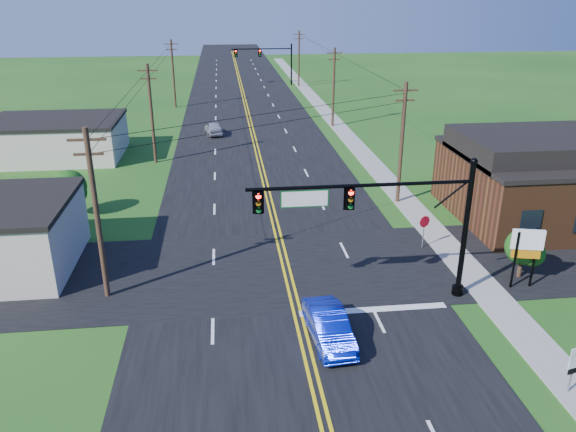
{
  "coord_description": "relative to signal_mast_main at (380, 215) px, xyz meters",
  "views": [
    {
      "loc": [
        -3.09,
        -16.72,
        14.88
      ],
      "look_at": [
        0.04,
        10.0,
        4.09
      ],
      "focal_mm": 35.0,
      "sensor_mm": 36.0,
      "label": 1
    }
  ],
  "objects": [
    {
      "name": "ground",
      "position": [
        -4.34,
        -8.0,
        -4.75
      ],
      "size": [
        260.0,
        260.0,
        0.0
      ],
      "primitive_type": "plane",
      "color": "#174B15",
      "rests_on": "ground"
    },
    {
      "name": "shrub_corner",
      "position": [
        8.66,
        1.5,
        -2.9
      ],
      "size": [
        2.0,
        2.0,
        2.86
      ],
      "color": "#312416",
      "rests_on": "ground"
    },
    {
      "name": "distant_car",
      "position": [
        -8.52,
        37.38,
        -4.04
      ],
      "size": [
        2.3,
        4.4,
        1.43
      ],
      "primitive_type": "imported",
      "rotation": [
        0.0,
        0.0,
        3.29
      ],
      "color": "silver",
      "rests_on": "ground"
    },
    {
      "name": "utility_pole_right_a",
      "position": [
        5.46,
        14.0,
        -0.03
      ],
      "size": [
        1.8,
        0.28,
        9.0
      ],
      "color": "#312416",
      "rests_on": "ground"
    },
    {
      "name": "road_main",
      "position": [
        -4.34,
        42.0,
        -4.73
      ],
      "size": [
        16.0,
        220.0,
        0.04
      ],
      "primitive_type": "cube",
      "color": "black",
      "rests_on": "ground"
    },
    {
      "name": "utility_pole_left_a",
      "position": [
        -13.84,
        2.0,
        -0.03
      ],
      "size": [
        1.8,
        0.28,
        9.0
      ],
      "color": "#312416",
      "rests_on": "ground"
    },
    {
      "name": "brick_building",
      "position": [
        15.66,
        10.0,
        -2.4
      ],
      "size": [
        14.2,
        11.2,
        4.7
      ],
      "color": "#532E17",
      "rests_on": "ground"
    },
    {
      "name": "route_sign",
      "position": [
        5.77,
        -8.02,
        -3.29
      ],
      "size": [
        0.62,
        0.18,
        2.51
      ],
      "rotation": [
        0.0,
        0.0,
        0.24
      ],
      "color": "slate",
      "rests_on": "ground"
    },
    {
      "name": "utility_pole_right_c",
      "position": [
        5.46,
        70.0,
        -0.03
      ],
      "size": [
        1.8,
        0.28,
        9.0
      ],
      "color": "#312416",
      "rests_on": "ground"
    },
    {
      "name": "cream_bldg_far",
      "position": [
        -23.34,
        30.0,
        -2.89
      ],
      "size": [
        12.2,
        9.2,
        3.7
      ],
      "color": "beige",
      "rests_on": "ground"
    },
    {
      "name": "stop_sign",
      "position": [
        4.59,
        5.84,
        -3.19
      ],
      "size": [
        0.74,
        0.29,
        2.16
      ],
      "rotation": [
        0.0,
        0.0,
        0.34
      ],
      "color": "slate",
      "rests_on": "ground"
    },
    {
      "name": "blue_car",
      "position": [
        -3.06,
        -3.36,
        -4.01
      ],
      "size": [
        1.92,
        4.58,
        1.47
      ],
      "primitive_type": "imported",
      "rotation": [
        0.0,
        0.0,
        0.08
      ],
      "color": "#081AB4",
      "rests_on": "ground"
    },
    {
      "name": "tree_right_back",
      "position": [
        11.66,
        18.0,
        -2.15
      ],
      "size": [
        3.0,
        3.0,
        4.1
      ],
      "color": "#312416",
      "rests_on": "ground"
    },
    {
      "name": "road_cross",
      "position": [
        -4.34,
        4.0,
        -4.73
      ],
      "size": [
        70.0,
        10.0,
        0.04
      ],
      "primitive_type": "cube",
      "color": "black",
      "rests_on": "ground"
    },
    {
      "name": "utility_pole_left_c",
      "position": [
        -13.84,
        54.0,
        -0.03
      ],
      "size": [
        1.8,
        0.28,
        9.0
      ],
      "color": "#312416",
      "rests_on": "ground"
    },
    {
      "name": "signal_mast_main",
      "position": [
        0.0,
        0.0,
        0.0
      ],
      "size": [
        11.3,
        0.6,
        7.48
      ],
      "color": "black",
      "rests_on": "ground"
    },
    {
      "name": "utility_pole_right_b",
      "position": [
        5.46,
        40.0,
        -0.03
      ],
      "size": [
        1.8,
        0.28,
        9.0
      ],
      "color": "#312416",
      "rests_on": "ground"
    },
    {
      "name": "pylon_sign",
      "position": [
        8.16,
        0.39,
        -2.29
      ],
      "size": [
        1.65,
        0.61,
        3.37
      ],
      "rotation": [
        0.0,
        0.0,
        -0.24
      ],
      "color": "black",
      "rests_on": "ground"
    },
    {
      "name": "sidewalk",
      "position": [
        6.16,
        32.0,
        -4.71
      ],
      "size": [
        2.0,
        160.0,
        0.08
      ],
      "primitive_type": "cube",
      "color": "gray",
      "rests_on": "ground"
    },
    {
      "name": "utility_pole_left_b",
      "position": [
        -13.84,
        27.0,
        -0.03
      ],
      "size": [
        1.8,
        0.28,
        9.0
      ],
      "color": "#312416",
      "rests_on": "ground"
    },
    {
      "name": "tree_left",
      "position": [
        -18.34,
        14.0,
        -2.59
      ],
      "size": [
        2.4,
        2.4,
        3.37
      ],
      "color": "#312416",
      "rests_on": "ground"
    },
    {
      "name": "signal_mast_far",
      "position": [
        0.1,
        72.0,
        -0.2
      ],
      "size": [
        10.98,
        0.6,
        7.48
      ],
      "color": "black",
      "rests_on": "ground"
    }
  ]
}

